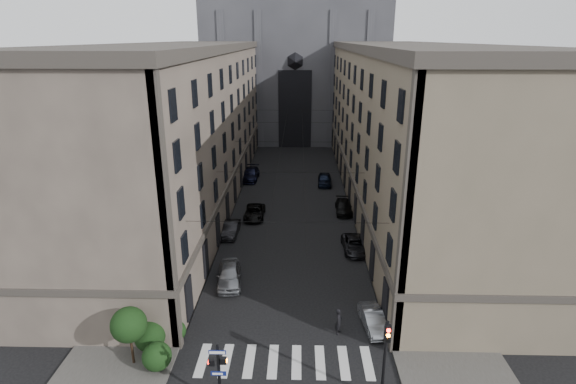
# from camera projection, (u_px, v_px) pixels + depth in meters

# --- Properties ---
(sidewalk_left) EXTENTS (7.00, 80.00, 0.15)m
(sidewalk_left) POSITION_uv_depth(u_px,v_px,m) (211.00, 196.00, 58.06)
(sidewalk_left) COLOR #383533
(sidewalk_left) RESTS_ON ground
(sidewalk_right) EXTENTS (7.00, 80.00, 0.15)m
(sidewalk_right) POSITION_uv_depth(u_px,v_px,m) (374.00, 197.00, 57.56)
(sidewalk_right) COLOR #383533
(sidewalk_right) RESTS_ON ground
(zebra_crossing) EXTENTS (11.00, 3.20, 0.01)m
(zebra_crossing) POSITION_uv_depth(u_px,v_px,m) (285.00, 361.00, 28.54)
(zebra_crossing) COLOR beige
(zebra_crossing) RESTS_ON ground
(building_left) EXTENTS (13.60, 60.60, 18.85)m
(building_left) POSITION_uv_depth(u_px,v_px,m) (183.00, 125.00, 55.10)
(building_left) COLOR #4E443B
(building_left) RESTS_ON ground
(building_right) EXTENTS (13.60, 60.60, 18.85)m
(building_right) POSITION_uv_depth(u_px,v_px,m) (403.00, 126.00, 54.46)
(building_right) COLOR brown
(building_right) RESTS_ON ground
(gothic_tower) EXTENTS (35.00, 23.00, 58.00)m
(gothic_tower) POSITION_uv_depth(u_px,v_px,m) (296.00, 46.00, 88.83)
(gothic_tower) COLOR #2D2D33
(gothic_tower) RESTS_ON ground
(pedestrian_signal_left) EXTENTS (1.02, 0.38, 4.00)m
(pedestrian_signal_left) POSITION_uv_depth(u_px,v_px,m) (219.00, 369.00, 24.56)
(pedestrian_signal_left) COLOR black
(pedestrian_signal_left) RESTS_ON ground
(traffic_light_right) EXTENTS (0.34, 0.50, 5.20)m
(traffic_light_right) POSITION_uv_depth(u_px,v_px,m) (385.00, 352.00, 24.43)
(traffic_light_right) COLOR black
(traffic_light_right) RESTS_ON ground
(shrub_cluster) EXTENTS (3.90, 4.40, 3.90)m
(shrub_cluster) POSITION_uv_depth(u_px,v_px,m) (146.00, 335.00, 28.16)
(shrub_cluster) COLOR black
(shrub_cluster) RESTS_ON sidewalk_left
(tram_wires) EXTENTS (14.00, 60.00, 0.43)m
(tram_wires) POSITION_uv_depth(u_px,v_px,m) (293.00, 143.00, 55.12)
(tram_wires) COLOR black
(tram_wires) RESTS_ON ground
(car_left_near) EXTENTS (2.50, 5.04, 1.65)m
(car_left_near) POSITION_uv_depth(u_px,v_px,m) (229.00, 275.00, 37.33)
(car_left_near) COLOR gray
(car_left_near) RESTS_ON ground
(car_left_midnear) EXTENTS (1.55, 4.24, 1.39)m
(car_left_midnear) POSITION_uv_depth(u_px,v_px,m) (231.00, 229.00, 46.57)
(car_left_midnear) COLOR black
(car_left_midnear) RESTS_ON ground
(car_left_midfar) EXTENTS (2.21, 4.77, 1.32)m
(car_left_midfar) POSITION_uv_depth(u_px,v_px,m) (255.00, 212.00, 51.09)
(car_left_midfar) COLOR black
(car_left_midfar) RESTS_ON ground
(car_left_far) EXTENTS (2.47, 5.68, 1.63)m
(car_left_far) POSITION_uv_depth(u_px,v_px,m) (250.00, 174.00, 64.73)
(car_left_far) COLOR black
(car_left_far) RESTS_ON ground
(car_right_near) EXTENTS (1.84, 4.06, 1.29)m
(car_right_near) POSITION_uv_depth(u_px,v_px,m) (373.00, 320.00, 31.69)
(car_right_near) COLOR gray
(car_right_near) RESTS_ON ground
(car_right_midnear) EXTENTS (2.31, 4.73, 1.29)m
(car_right_midnear) POSITION_uv_depth(u_px,v_px,m) (354.00, 245.00, 43.10)
(car_right_midnear) COLOR black
(car_right_midnear) RESTS_ON ground
(car_right_midfar) EXTENTS (1.97, 4.66, 1.34)m
(car_right_midfar) POSITION_uv_depth(u_px,v_px,m) (344.00, 207.00, 52.60)
(car_right_midfar) COLOR black
(car_right_midfar) RESTS_ON ground
(car_right_far) EXTENTS (2.03, 4.66, 1.56)m
(car_right_far) POSITION_uv_depth(u_px,v_px,m) (325.00, 179.00, 62.53)
(car_right_far) COLOR black
(car_right_far) RESTS_ON ground
(pedestrian) EXTENTS (0.66, 0.82, 1.94)m
(pedestrian) POSITION_uv_depth(u_px,v_px,m) (339.00, 321.00, 30.97)
(pedestrian) COLOR black
(pedestrian) RESTS_ON ground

